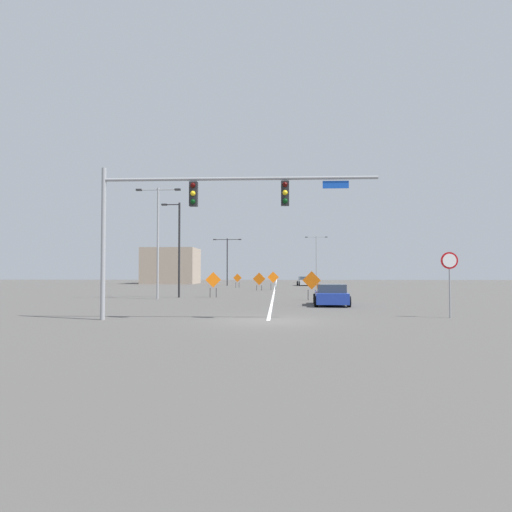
# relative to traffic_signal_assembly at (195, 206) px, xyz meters

# --- Properties ---
(ground) EXTENTS (199.92, 199.92, 0.00)m
(ground) POSITION_rel_traffic_signal_assembly_xyz_m (3.13, 0.01, -4.89)
(ground) COLOR #4C4947
(road_centre_stripe) EXTENTS (0.16, 111.07, 0.01)m
(road_centre_stripe) POSITION_rel_traffic_signal_assembly_xyz_m (3.13, 55.55, -4.89)
(road_centre_stripe) COLOR white
(road_centre_stripe) RESTS_ON ground
(traffic_signal_assembly) EXTENTS (11.86, 0.44, 6.57)m
(traffic_signal_assembly) POSITION_rel_traffic_signal_assembly_xyz_m (0.00, 0.00, 0.00)
(traffic_signal_assembly) COLOR gray
(traffic_signal_assembly) RESTS_ON ground
(stop_sign) EXTENTS (0.76, 0.07, 2.95)m
(stop_sign) POSITION_rel_traffic_signal_assembly_xyz_m (11.23, 1.56, -2.82)
(stop_sign) COLOR gray
(stop_sign) RESTS_ON ground
(street_lamp_near_left) EXTENTS (1.54, 0.24, 7.64)m
(street_lamp_near_left) POSITION_rel_traffic_signal_assembly_xyz_m (-4.51, 17.40, -0.69)
(street_lamp_near_left) COLOR black
(street_lamp_near_left) RESTS_ON ground
(street_lamp_mid_right) EXTENTS (4.10, 0.24, 8.63)m
(street_lamp_mid_right) POSITION_rel_traffic_signal_assembly_xyz_m (10.59, 66.76, 0.23)
(street_lamp_mid_right) COLOR gray
(street_lamp_mid_right) RESTS_ON ground
(street_lamp_mid_left) EXTENTS (3.44, 0.24, 8.49)m
(street_lamp_mid_left) POSITION_rel_traffic_signal_assembly_xyz_m (-5.61, 15.32, 0.10)
(street_lamp_mid_left) COLOR gray
(street_lamp_mid_left) RESTS_ON ground
(street_lamp_far_right) EXTENTS (4.25, 0.24, 7.04)m
(street_lamp_far_right) POSITION_rel_traffic_signal_assembly_xyz_m (-4.06, 49.62, -0.60)
(street_lamp_far_right) COLOR black
(street_lamp_far_right) RESTS_ON ground
(construction_sign_median_far) EXTENTS (1.41, 0.23, 1.99)m
(construction_sign_median_far) POSITION_rel_traffic_signal_assembly_xyz_m (1.44, 31.88, -3.67)
(construction_sign_median_far) COLOR orange
(construction_sign_median_far) RESTS_ON ground
(construction_sign_median_near) EXTENTS (1.33, 0.21, 2.11)m
(construction_sign_median_near) POSITION_rel_traffic_signal_assembly_xyz_m (5.97, 14.19, -3.55)
(construction_sign_median_near) COLOR orange
(construction_sign_median_near) RESTS_ON ground
(construction_sign_left_shoulder) EXTENTS (1.24, 0.33, 2.05)m
(construction_sign_left_shoulder) POSITION_rel_traffic_signal_assembly_xyz_m (-1.69, 17.71, -3.58)
(construction_sign_left_shoulder) COLOR orange
(construction_sign_left_shoulder) RESTS_ON ground
(construction_sign_left_lane) EXTENTS (1.31, 0.23, 2.10)m
(construction_sign_left_lane) POSITION_rel_traffic_signal_assembly_xyz_m (2.97, 33.68, -3.55)
(construction_sign_left_lane) COLOR orange
(construction_sign_left_lane) RESTS_ON ground
(construction_sign_right_shoulder) EXTENTS (1.10, 0.09, 1.83)m
(construction_sign_right_shoulder) POSITION_rel_traffic_signal_assembly_xyz_m (-1.73, 40.49, -3.73)
(construction_sign_right_shoulder) COLOR orange
(construction_sign_right_shoulder) RESTS_ON ground
(car_silver_passing) EXTENTS (2.20, 4.46, 1.35)m
(car_silver_passing) POSITION_rel_traffic_signal_assembly_xyz_m (7.48, 50.46, -4.25)
(car_silver_passing) COLOR #B7BABF
(car_silver_passing) RESTS_ON ground
(car_blue_distant) EXTENTS (2.32, 4.40, 1.30)m
(car_blue_distant) POSITION_rel_traffic_signal_assembly_xyz_m (6.80, 9.23, -4.27)
(car_blue_distant) COLOR #1E389E
(car_blue_distant) RESTS_ON ground
(roadside_building_west) EXTENTS (9.04, 8.39, 6.20)m
(roadside_building_west) POSITION_rel_traffic_signal_assembly_xyz_m (-15.20, 61.27, -1.79)
(roadside_building_west) COLOR gray
(roadside_building_west) RESTS_ON ground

